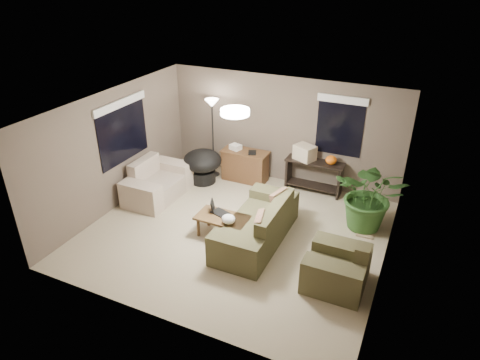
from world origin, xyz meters
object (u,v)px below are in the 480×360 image
at_px(console_table, 314,174).
at_px(main_sofa, 258,227).
at_px(armchair, 338,269).
at_px(cat_scratching_post, 367,224).
at_px(houseplant, 370,203).
at_px(loveseat, 157,184).
at_px(floor_lamp, 212,112).
at_px(desk, 245,166).
at_px(coffee_table, 223,220).
at_px(papasan_chair, 203,164).

bearing_deg(console_table, main_sofa, -99.59).
relative_size(armchair, cat_scratching_post, 2.00).
distance_m(armchair, houseplant, 1.91).
height_order(loveseat, houseplant, houseplant).
relative_size(main_sofa, floor_lamp, 1.15).
distance_m(main_sofa, desk, 2.51).
bearing_deg(main_sofa, armchair, -19.72).
relative_size(armchair, houseplant, 0.68).
bearing_deg(floor_lamp, desk, 4.50).
xyz_separation_m(main_sofa, desk, (-1.25, 2.17, 0.08)).
xyz_separation_m(armchair, floor_lamp, (-3.69, 2.69, 1.30)).
relative_size(main_sofa, coffee_table, 2.20).
bearing_deg(main_sofa, papasan_chair, 141.80).
relative_size(coffee_table, desk, 0.91).
bearing_deg(houseplant, cat_scratching_post, -82.01).
bearing_deg(console_table, cat_scratching_post, -41.06).
distance_m(main_sofa, console_table, 2.34).
xyz_separation_m(main_sofa, console_table, (0.39, 2.31, 0.14)).
xyz_separation_m(houseplant, cat_scratching_post, (0.03, -0.23, -0.35)).
bearing_deg(console_table, armchair, -66.84).
xyz_separation_m(loveseat, console_table, (3.10, 1.68, 0.14)).
relative_size(console_table, floor_lamp, 0.68).
distance_m(main_sofa, papasan_chair, 2.71).
bearing_deg(desk, coffee_table, -76.09).
xyz_separation_m(loveseat, coffee_table, (2.03, -0.76, 0.06)).
xyz_separation_m(loveseat, armchair, (4.33, -1.21, 0.00)).
relative_size(loveseat, armchair, 1.60).
height_order(main_sofa, armchair, same).
bearing_deg(console_table, papasan_chair, -165.79).
relative_size(loveseat, coffee_table, 1.60).
distance_m(desk, houseplant, 3.16).
bearing_deg(houseplant, main_sofa, -143.77).
distance_m(loveseat, console_table, 3.53).
bearing_deg(cat_scratching_post, armchair, -96.31).
bearing_deg(floor_lamp, houseplant, -11.85).
distance_m(main_sofa, coffee_table, 0.70).
bearing_deg(coffee_table, papasan_chair, 128.62).
bearing_deg(houseplant, console_table, 144.04).
xyz_separation_m(main_sofa, armchair, (1.63, -0.58, 0.00)).
bearing_deg(cat_scratching_post, loveseat, -174.37).
distance_m(armchair, cat_scratching_post, 1.67).
distance_m(loveseat, cat_scratching_post, 4.54).
height_order(loveseat, desk, loveseat).
bearing_deg(desk, armchair, -43.76).
relative_size(main_sofa, console_table, 1.69).
bearing_deg(papasan_chair, floor_lamp, 82.25).
xyz_separation_m(armchair, houseplant, (0.15, 1.88, 0.27)).
bearing_deg(floor_lamp, armchair, -36.09).
relative_size(floor_lamp, cat_scratching_post, 3.82).
bearing_deg(cat_scratching_post, desk, 160.22).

